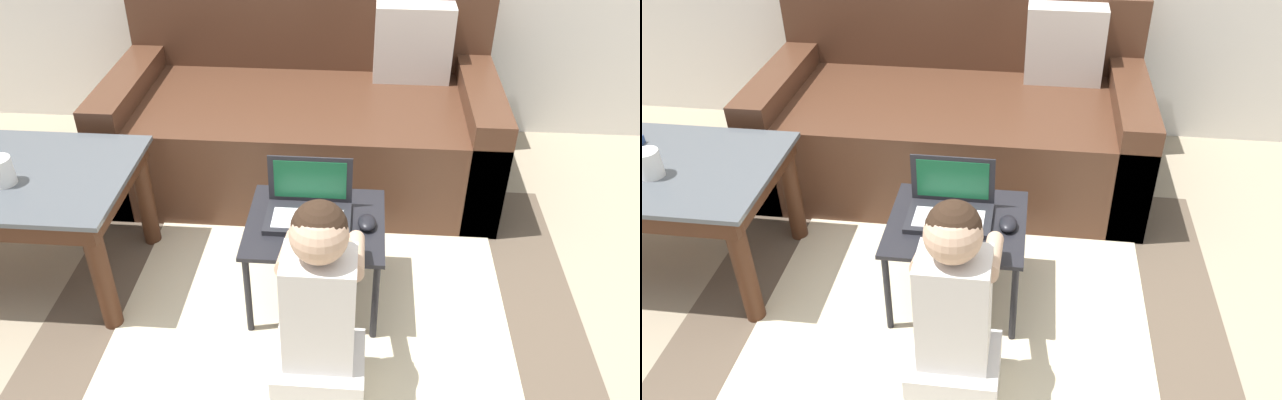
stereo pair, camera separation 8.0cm
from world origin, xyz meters
TOP-DOWN VIEW (x-y plane):
  - ground_plane at (0.00, 0.00)m, footprint 16.00×16.00m
  - area_rug at (-0.02, -0.09)m, footprint 1.98×1.98m
  - couch at (-0.15, 1.06)m, footprint 1.76×0.94m
  - laptop_desk at (-0.02, 0.13)m, footprint 0.49×0.44m
  - laptop at (-0.05, 0.16)m, footprint 0.30×0.20m
  - computer_mouse at (0.16, 0.11)m, footprint 0.06×0.09m
  - person_seated at (0.02, -0.30)m, footprint 0.29×0.40m
  - cup_on_table at (-1.11, 0.10)m, footprint 0.08×0.08m

SIDE VIEW (x-z plane):
  - ground_plane at x=0.00m, z-range 0.00..0.00m
  - area_rug at x=-0.02m, z-range 0.00..0.01m
  - couch at x=-0.15m, z-range -0.12..0.70m
  - laptop_desk at x=-0.02m, z-range 0.14..0.50m
  - person_seated at x=0.02m, z-range -0.02..0.72m
  - computer_mouse at x=0.16m, z-range 0.36..0.40m
  - laptop at x=-0.05m, z-range 0.30..0.50m
  - cup_on_table at x=-1.11m, z-range 0.49..0.59m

